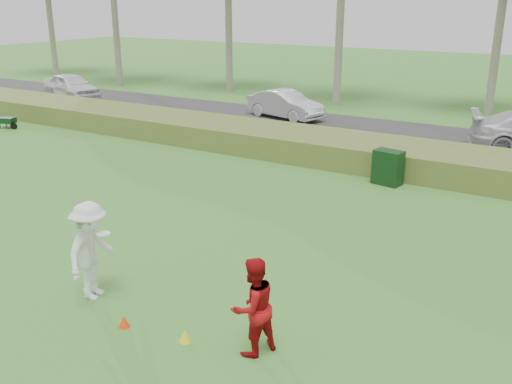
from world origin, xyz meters
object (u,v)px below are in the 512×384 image
Objects in this scene: cone_orange at (124,321)px; car_mid at (285,104)px; player_white at (91,251)px; utility_cabinet at (388,167)px; cone_yellow at (185,336)px; car_left at (71,86)px; player_red at (253,307)px.

cone_orange is 0.06× the size of car_mid.
cone_orange is (1.33, -0.56, -0.90)m from player_white.
utility_cabinet is 10.95m from car_mid.
car_left is at bearing 141.94° from cone_yellow.
player_red is 0.41× the size of car_left.
utility_cabinet is 22.41m from car_left.
car_mid is at bearing -69.39° from car_left.
utility_cabinet is at bearing 89.36° from cone_yellow.
cone_orange and cone_yellow have the same top height.
utility_cabinet is (2.72, 10.30, -0.46)m from player_white.
cone_yellow is at bearing -113.60° from car_left.
car_left is at bearing 36.38° from player_white.
player_white reaches higher than car_mid.
car_mid is at bearing -131.16° from player_red.
cone_yellow is 27.23m from car_left.
car_mid is (-6.49, 18.47, 0.63)m from cone_orange.
player_white is 3.80m from player_red.
cone_orange is at bearing -54.73° from player_red.
car_left is (-22.63, 16.42, -0.08)m from player_red.
cone_yellow is 0.06× the size of car_mid.
car_mid is (-5.16, 17.91, -0.28)m from player_white.
cone_yellow is 0.21× the size of utility_cabinet.
player_red is at bearing -102.38° from player_white.
player_red reaches higher than cone_yellow.
car_left is (-20.17, 16.99, 0.68)m from cone_orange.
player_red is 7.37× the size of cone_yellow.
player_white is 18.64m from car_mid.
player_white reaches higher than cone_yellow.
player_white is at bearing -116.63° from car_left.
player_red reaches higher than cone_orange.
car_left is (-21.43, 16.79, 0.68)m from cone_yellow.
utility_cabinet is (-1.08, 10.29, -0.32)m from player_red.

